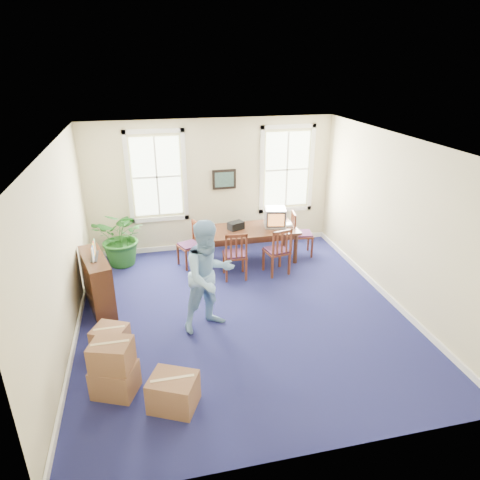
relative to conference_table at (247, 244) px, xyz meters
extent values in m
plane|color=navy|center=(-0.65, -2.25, -0.39)|extent=(6.50, 6.50, 0.00)
plane|color=white|center=(-0.65, -2.25, 2.81)|extent=(6.50, 6.50, 0.00)
plane|color=beige|center=(-0.65, 1.00, 1.21)|extent=(6.50, 0.00, 6.50)
plane|color=beige|center=(-0.65, -5.50, 1.21)|extent=(6.50, 0.00, 6.50)
plane|color=beige|center=(-3.65, -2.25, 1.21)|extent=(0.00, 6.50, 6.50)
plane|color=beige|center=(2.35, -2.25, 1.21)|extent=(0.00, 6.50, 6.50)
cube|color=white|center=(-0.65, 0.97, -0.33)|extent=(6.00, 0.04, 0.12)
cube|color=white|center=(-3.62, -2.25, -0.33)|extent=(0.04, 6.50, 0.12)
cube|color=white|center=(2.32, -2.25, -0.33)|extent=(0.04, 6.50, 0.12)
cube|color=white|center=(1.00, 0.00, 0.42)|extent=(0.20, 0.23, 0.05)
cube|color=black|center=(-0.26, 0.05, 0.48)|extent=(0.41, 0.35, 0.18)
imported|color=#84B3DC|center=(-1.30, -2.53, 0.61)|extent=(1.20, 1.07, 2.02)
cube|color=#442314|center=(-3.28, -1.43, 0.13)|extent=(0.71, 1.38, 1.05)
imported|color=#1F591B|center=(-2.85, 0.41, 0.28)|extent=(1.56, 1.48, 1.36)
camera|label=1|loc=(-2.23, -8.99, 4.07)|focal=32.00mm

